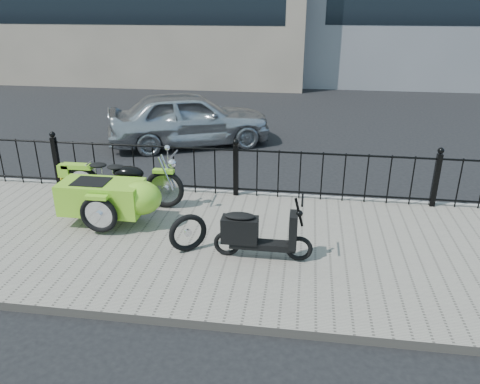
# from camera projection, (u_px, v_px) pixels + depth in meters

# --- Properties ---
(ground) EXTENTS (120.00, 120.00, 0.00)m
(ground) POSITION_uv_depth(u_px,v_px,m) (224.00, 232.00, 7.59)
(ground) COLOR black
(ground) RESTS_ON ground
(sidewalk) EXTENTS (30.00, 3.80, 0.12)m
(sidewalk) POSITION_uv_depth(u_px,v_px,m) (218.00, 244.00, 7.11)
(sidewalk) COLOR gray
(sidewalk) RESTS_ON ground
(curb) EXTENTS (30.00, 0.10, 0.12)m
(curb) POSITION_uv_depth(u_px,v_px,m) (237.00, 195.00, 8.88)
(curb) COLOR gray
(curb) RESTS_ON ground
(iron_fence) EXTENTS (14.11, 0.11, 1.08)m
(iron_fence) POSITION_uv_depth(u_px,v_px,m) (236.00, 171.00, 8.55)
(iron_fence) COLOR black
(iron_fence) RESTS_ON sidewalk
(motorcycle_sidecar) EXTENTS (2.28, 1.48, 0.98)m
(motorcycle_sidecar) POSITION_uv_depth(u_px,v_px,m) (116.00, 194.00, 7.55)
(motorcycle_sidecar) COLOR black
(motorcycle_sidecar) RESTS_ON sidewalk
(scooter) EXTENTS (1.40, 0.41, 0.95)m
(scooter) POSITION_uv_depth(u_px,v_px,m) (256.00, 234.00, 6.50)
(scooter) COLOR black
(scooter) RESTS_ON sidewalk
(spare_tire) EXTENTS (0.52, 0.40, 0.58)m
(spare_tire) POSITION_uv_depth(u_px,v_px,m) (188.00, 233.00, 6.70)
(spare_tire) COLOR black
(spare_tire) RESTS_ON sidewalk
(sedan_car) EXTENTS (4.37, 3.05, 1.38)m
(sedan_car) POSITION_uv_depth(u_px,v_px,m) (190.00, 118.00, 11.82)
(sedan_car) COLOR #A7AAAE
(sedan_car) RESTS_ON ground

